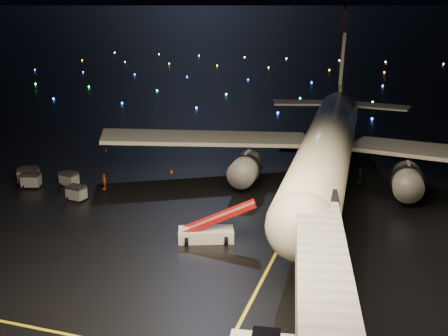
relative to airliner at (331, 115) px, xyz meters
The scene contains 14 objects.
ground 273.64m from the airliner, 92.80° to the left, with size 2000.00×2000.00×0.00m, color black.
lane_centre 14.13m from the airliner, 96.67° to the right, with size 0.25×80.00×0.02m, color gold.
airliner is the anchor object (origin of this frame).
belt_loader 22.77m from the airliner, 110.98° to the right, with size 7.10×1.94×3.44m, color silver, non-canonical shape.
crew_c 26.61m from the airliner, 154.35° to the right, with size 1.05×0.44×1.79m, color #ED571B.
safety_cone_0 16.62m from the airliner, 118.99° to the right, with size 0.41×0.41×0.46m, color #EE5A04.
safety_cone_1 13.17m from the airliner, behind, with size 0.39×0.39×0.44m, color #EE5A04.
safety_cone_2 20.15m from the airliner, 169.97° to the right, with size 0.42×0.42×0.48m, color #EE5A04.
safety_cone_3 31.72m from the airliner, behind, with size 0.49×0.49×0.56m, color #EE5A04.
taxiway_lights 80.68m from the airliner, 99.59° to the left, with size 164.00×92.00×0.36m, color black, non-canonical shape.
baggage_cart_0 30.58m from the airliner, 157.68° to the right, with size 1.89×1.32×1.61m, color gray.
baggage_cart_1 29.42m from the airliner, 148.14° to the right, with size 1.87×1.31×1.59m, color gray.
baggage_cart_2 34.66m from the airliner, 157.34° to the right, with size 1.99×1.39×1.69m, color gray.
baggage_cart_3 35.31m from the airliner, 159.93° to the right, with size 2.17×1.52×1.85m, color gray.
Camera 1 is at (20.85, -36.62, 20.92)m, focal length 45.00 mm.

